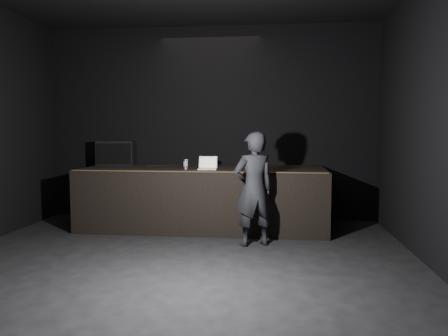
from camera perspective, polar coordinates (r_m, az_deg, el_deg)
ground at (r=4.88m, az=-7.72°, el=-14.57°), size 7.00×7.00×0.00m
room_walls at (r=4.62m, az=-8.02°, el=9.80°), size 6.10×7.10×3.52m
stage_riser at (r=7.37m, az=-2.62°, el=-3.85°), size 4.00×1.50×1.00m
riser_lip at (r=6.61m, az=-3.59°, el=-0.45°), size 3.92×0.10×0.01m
stage_monitor at (r=8.13m, az=-13.88°, el=1.91°), size 0.70×0.55×0.43m
cable at (r=7.74m, az=-6.70°, el=0.35°), size 0.84×0.45×0.02m
laptop at (r=7.03m, az=-2.15°, el=0.27°), size 0.31×0.28×0.20m
beer_can at (r=7.01m, az=-5.03°, el=0.48°), size 0.07×0.07×0.17m
plastic_cup at (r=7.41m, az=-2.25°, el=0.54°), size 0.09×0.09×0.11m
wii_remote at (r=6.57m, az=4.41°, el=-0.41°), size 0.05×0.15×0.03m
person at (r=6.14m, az=3.91°, el=-2.76°), size 0.69×0.58×1.61m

